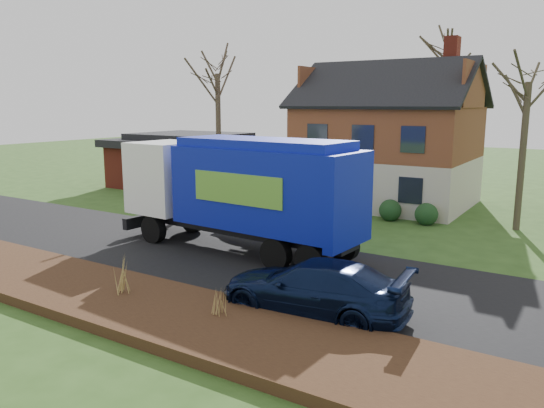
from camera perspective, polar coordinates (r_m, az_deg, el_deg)
The scene contains 13 objects.
ground at distance 20.54m, azimuth -7.11°, elevation -5.47°, with size 120.00×120.00×0.00m, color #2A4818.
road at distance 20.53m, azimuth -7.11°, elevation -5.44°, with size 80.00×7.00×0.02m, color black.
mulch_verge at distance 16.94m, azimuth -18.68°, elevation -8.98°, with size 80.00×3.50×0.30m, color black.
main_house at distance 31.19m, azimuth 11.49°, elevation 7.44°, with size 12.95×8.95×9.26m.
ranch_house at distance 37.61m, azimuth -8.79°, elevation 4.67°, with size 9.80×8.20×3.70m.
garbage_truck at distance 20.40m, azimuth -3.34°, elevation 1.85°, with size 10.51×3.42×4.44m.
silver_sedan at distance 24.26m, azimuth 0.18°, elevation -0.96°, with size 1.66×4.76×1.57m, color #9B9EA2.
navy_wagon at distance 14.68m, azimuth 4.47°, elevation -8.95°, with size 2.14×5.27×1.53m, color #0B1532.
tree_front_west at distance 32.09m, azimuth -5.93°, elevation 15.71°, with size 3.48×3.48×10.34m.
tree_front_east at distance 26.37m, azimuth 26.10°, elevation 14.07°, with size 3.42×3.42×9.50m.
tree_back at distance 37.34m, azimuth 18.66°, elevation 17.88°, with size 4.05×4.05×12.83m.
grass_clump_mid at distance 16.02m, azimuth -15.75°, elevation -7.46°, with size 0.36×0.30×1.02m.
grass_clump_east at distance 14.00m, azimuth -5.75°, elevation -10.30°, with size 0.31×0.26×0.77m.
Camera 1 is at (12.59, -15.19, 5.70)m, focal length 35.00 mm.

